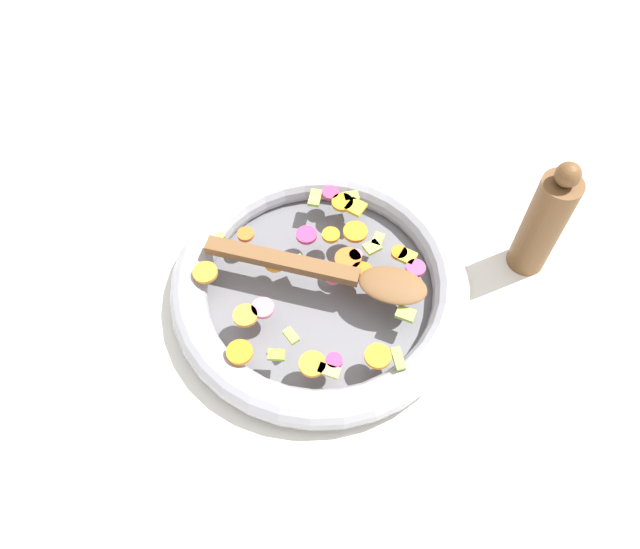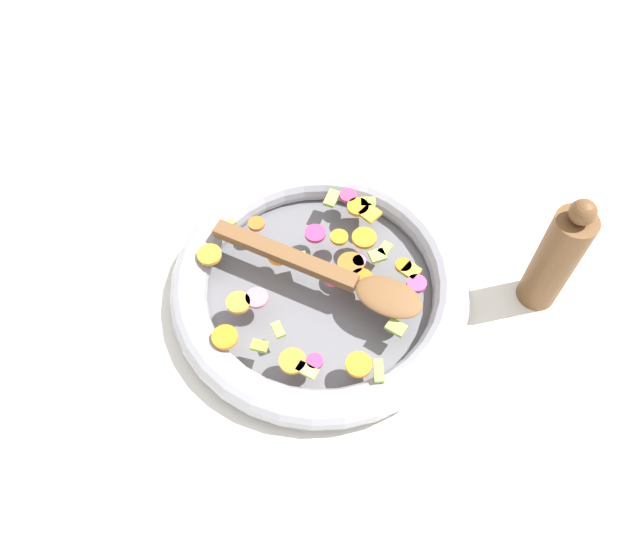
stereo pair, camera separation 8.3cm
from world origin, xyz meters
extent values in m
plane|color=silver|center=(0.00, 0.00, 0.00)|extent=(4.00, 4.00, 0.00)
cylinder|color=slate|center=(0.00, 0.00, 0.01)|extent=(0.36, 0.36, 0.01)
torus|color=#9E9EA5|center=(0.00, 0.00, 0.03)|extent=(0.41, 0.41, 0.05)
cylinder|color=orange|center=(0.03, 0.05, 0.05)|extent=(0.04, 0.04, 0.01)
cylinder|color=orange|center=(0.14, 0.00, 0.05)|extent=(0.05, 0.05, 0.01)
cylinder|color=orange|center=(-0.03, 0.08, 0.05)|extent=(0.05, 0.05, 0.01)
cylinder|color=orange|center=(-0.08, -0.13, 0.05)|extent=(0.04, 0.04, 0.01)
cylinder|color=orange|center=(0.11, -0.07, 0.05)|extent=(0.04, 0.04, 0.01)
cylinder|color=orange|center=(0.01, -0.11, 0.05)|extent=(0.04, 0.04, 0.01)
cylinder|color=orange|center=(-0.05, 0.04, 0.05)|extent=(0.03, 0.03, 0.01)
cylinder|color=orange|center=(0.05, -0.14, 0.05)|extent=(0.05, 0.05, 0.01)
cylinder|color=orange|center=(0.00, 0.04, 0.05)|extent=(0.05, 0.05, 0.01)
cylinder|color=orange|center=(-0.09, 0.09, 0.05)|extent=(0.03, 0.03, 0.01)
cylinder|color=orange|center=(-0.05, -0.04, 0.05)|extent=(0.04, 0.04, 0.01)
cylinder|color=orange|center=(-0.11, -0.06, 0.05)|extent=(0.03, 0.03, 0.01)
cylinder|color=orange|center=(0.03, 0.11, 0.05)|extent=(0.03, 0.03, 0.01)
cube|color=#84B041|center=(-0.03, -0.02, 0.05)|extent=(0.02, 0.03, 0.01)
cube|color=#A3CA50|center=(-0.11, 0.06, 0.05)|extent=(0.03, 0.03, 0.01)
cube|color=#B7CA61|center=(0.13, -0.06, 0.05)|extent=(0.03, 0.03, 0.01)
cube|color=#B9D54E|center=(-0.01, 0.10, 0.05)|extent=(0.02, 0.02, 0.01)
cube|color=#B6D04A|center=(0.06, -0.08, 0.05)|extent=(0.02, 0.01, 0.01)
cube|color=#9ABF4A|center=(0.11, 0.06, 0.05)|extent=(0.03, 0.03, 0.01)
cube|color=#A6C149|center=(-0.12, -0.10, 0.05)|extent=(0.02, 0.03, 0.01)
cube|color=#88AF49|center=(0.15, 0.02, 0.05)|extent=(0.03, 0.02, 0.01)
cube|color=#87B137|center=(0.07, -0.11, 0.05)|extent=(0.02, 0.03, 0.01)
cube|color=#92BB43|center=(-0.09, 0.11, 0.05)|extent=(0.02, 0.03, 0.01)
cube|color=#BEDC54|center=(0.00, 0.08, 0.05)|extent=(0.02, 0.02, 0.01)
cylinder|color=pink|center=(0.01, -0.09, 0.05)|extent=(0.04, 0.04, 0.01)
cylinder|color=pink|center=(0.00, 0.06, 0.05)|extent=(0.03, 0.03, 0.01)
cylinder|color=#D9376F|center=(-0.06, 0.02, 0.05)|extent=(0.03, 0.03, 0.01)
cylinder|color=#D63B68|center=(-0.11, 0.08, 0.05)|extent=(0.03, 0.03, 0.01)
cylinder|color=#D3356D|center=(0.12, -0.05, 0.05)|extent=(0.03, 0.03, 0.01)
cylinder|color=#E25277|center=(0.01, 0.01, 0.05)|extent=(0.03, 0.03, 0.01)
cylinder|color=#D13469|center=(0.03, 0.03, 0.05)|extent=(0.03, 0.03, 0.01)
cylinder|color=#DE427B|center=(0.06, 0.11, 0.05)|extent=(0.04, 0.04, 0.01)
cube|color=yellow|center=(0.04, 0.12, 0.05)|extent=(0.03, 0.03, 0.01)
cube|color=yellow|center=(-0.07, 0.10, 0.05)|extent=(0.03, 0.03, 0.01)
cube|color=brown|center=(-0.04, -0.04, 0.06)|extent=(0.16, 0.16, 0.01)
ellipsoid|color=brown|center=(0.07, 0.07, 0.06)|extent=(0.10, 0.10, 0.01)
cylinder|color=brown|center=(0.10, 0.28, 0.09)|extent=(0.05, 0.05, 0.17)
sphere|color=brown|center=(0.10, 0.28, 0.19)|extent=(0.03, 0.03, 0.03)
camera|label=1|loc=(0.38, -0.22, 0.75)|focal=35.00mm
camera|label=2|loc=(0.41, -0.15, 0.75)|focal=35.00mm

